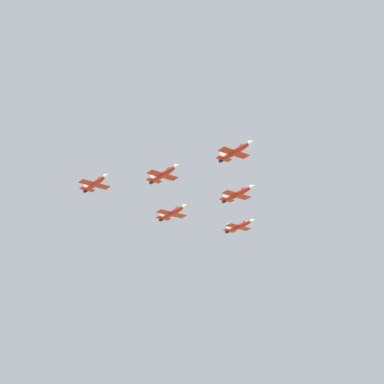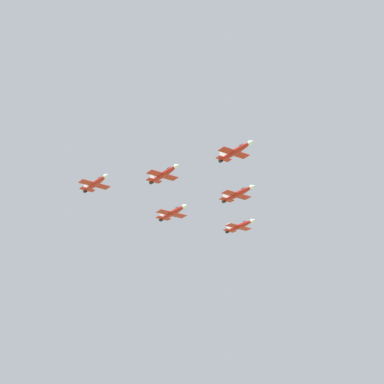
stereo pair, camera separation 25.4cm
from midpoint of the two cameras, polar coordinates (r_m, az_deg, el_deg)
name	(u,v)px [view 2 (the right image)]	position (r m, az deg, el deg)	size (l,w,h in m)	color
jet_lead	(235,151)	(178.27, 4.14, 3.82)	(10.00, 15.88, 3.36)	red
jet_left_wingman	(238,194)	(196.30, 4.36, -0.17)	(10.30, 16.34, 3.46)	red
jet_right_wingman	(164,174)	(180.95, -2.63, 1.70)	(9.92, 15.72, 3.33)	red
jet_left_outer	(240,226)	(215.50, 4.53, -3.21)	(9.96, 15.74, 3.34)	red
jet_right_outer	(96,183)	(187.92, -9.01, 0.81)	(9.91, 15.68, 3.32)	red
jet_slot_rear	(173,213)	(199.35, -1.78, -1.96)	(10.41, 16.55, 3.50)	red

